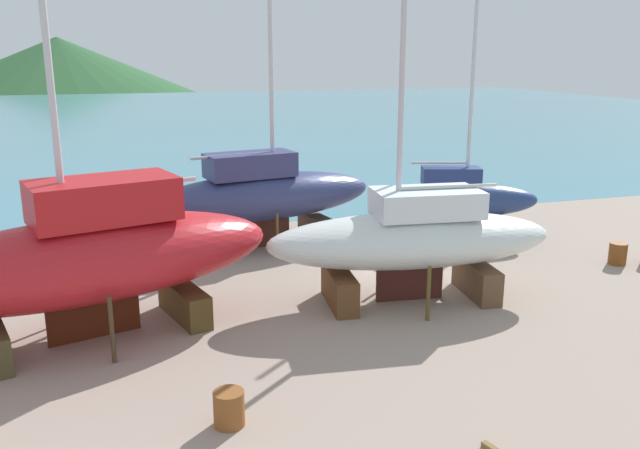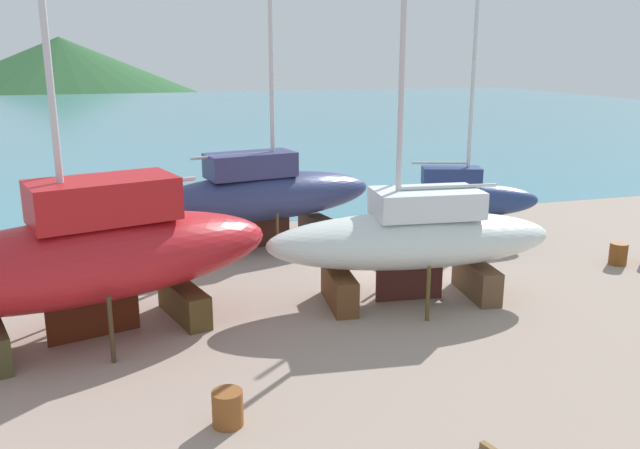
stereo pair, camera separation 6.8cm
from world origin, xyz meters
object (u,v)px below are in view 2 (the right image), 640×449
Objects in this scene: sailboat_far_slipway at (262,195)px; worker at (380,231)px; sailboat_small_center at (412,239)px; barrel_rust_mid at (228,408)px; barrel_by_slipway at (618,254)px; sailboat_large_starboard at (458,200)px; sailboat_mid_port at (90,256)px.

worker is at bearing -34.46° from sailboat_far_slipway.
sailboat_small_center reaches higher than barrel_rust_mid.
barrel_rust_mid is at bearing -115.48° from sailboat_far_slipway.
sailboat_far_slipway is (-3.30, 7.32, 0.13)m from sailboat_small_center.
barrel_by_slipway is (7.95, -4.23, -0.43)m from worker.
sailboat_small_center is 1.23× the size of sailboat_large_starboard.
worker is at bearing 151.95° from barrel_by_slipway.
sailboat_large_starboard is 13.73× the size of barrel_rust_mid.
barrel_rust_mid is at bearing 45.74° from sailboat_small_center.
sailboat_small_center is at bearing -111.00° from sailboat_large_starboard.
barrel_by_slipway is 1.05× the size of barrel_rust_mid.
sailboat_far_slipway reaches higher than worker.
sailboat_mid_port is 6.56m from barrel_rust_mid.
sailboat_large_starboard is (14.30, 5.82, -0.58)m from sailboat_mid_port.
sailboat_far_slipway is at bearing -59.83° from sailboat_small_center.
barrel_rust_mid is (-7.89, -11.05, -0.45)m from worker.
sailboat_mid_port reaches higher than barrel_rust_mid.
barrel_by_slipway is at bearing -28.19° from sailboat_large_starboard.
barrel_rust_mid is at bearing 60.12° from worker.
sailboat_far_slipway reaches higher than sailboat_small_center.
worker reaches higher than barrel_rust_mid.
barrel_by_slipway is at bearing 168.10° from sailboat_mid_port.
worker is at bearing 54.46° from barrel_rust_mid.
sailboat_small_center is at bearing -172.86° from barrel_by_slipway.
sailboat_far_slipway is at bearing -18.39° from worker.
sailboat_far_slipway reaches higher than barrel_rust_mid.
sailboat_mid_port is 22.44× the size of barrel_rust_mid.
barrel_rust_mid is at bearing -116.93° from sailboat_large_starboard.
sailboat_far_slipway is at bearing 74.92° from barrel_rust_mid.
sailboat_mid_port is 18.80m from barrel_by_slipway.
worker is (10.71, 5.47, -1.55)m from sailboat_mid_port.
sailboat_small_center is 7.39m from sailboat_large_starboard.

